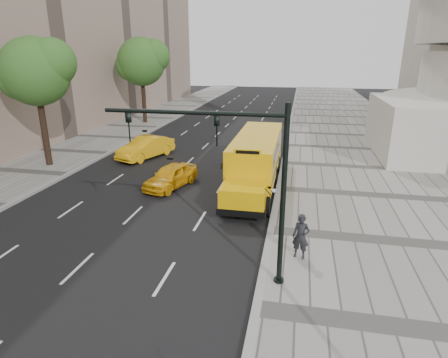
% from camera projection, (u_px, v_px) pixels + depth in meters
% --- Properties ---
extents(ground, '(140.00, 140.00, 0.00)m').
position_uv_depth(ground, '(182.00, 184.00, 23.39)').
color(ground, black).
rests_on(ground, ground).
extents(sidewalk_museum, '(12.00, 140.00, 0.15)m').
position_uv_depth(sidewalk_museum, '(385.00, 197.00, 21.12)').
color(sidewalk_museum, gray).
rests_on(sidewalk_museum, ground).
extents(sidewalk_far, '(6.00, 140.00, 0.15)m').
position_uv_depth(sidewalk_far, '(27.00, 172.00, 25.43)').
color(sidewalk_far, gray).
rests_on(sidewalk_far, ground).
extents(curb_museum, '(0.30, 140.00, 0.15)m').
position_uv_depth(curb_museum, '(278.00, 189.00, 22.24)').
color(curb_museum, gray).
rests_on(curb_museum, ground).
extents(curb_far, '(0.30, 140.00, 0.15)m').
position_uv_depth(curb_far, '(67.00, 175.00, 24.87)').
color(curb_far, gray).
rests_on(curb_far, ground).
extents(tree_b, '(5.08, 4.52, 8.85)m').
position_uv_depth(tree_b, '(36.00, 71.00, 24.85)').
color(tree_b, black).
rests_on(tree_b, ground).
extents(tree_c, '(5.84, 5.19, 9.41)m').
position_uv_depth(tree_c, '(142.00, 61.00, 41.04)').
color(tree_c, black).
rests_on(tree_c, ground).
extents(school_bus, '(2.96, 11.56, 3.19)m').
position_uv_depth(school_bus, '(256.00, 156.00, 23.08)').
color(school_bus, '#E4AA06').
rests_on(school_bus, ground).
extents(taxi_near, '(2.76, 4.41, 1.40)m').
position_uv_depth(taxi_near, '(171.00, 176.00, 22.67)').
color(taxi_near, '#EEAA0F').
rests_on(taxi_near, ground).
extents(taxi_far, '(3.43, 5.27, 1.64)m').
position_uv_depth(taxi_far, '(146.00, 148.00, 28.93)').
color(taxi_far, '#EEAA0F').
rests_on(taxi_far, ground).
extents(pedestrian, '(0.74, 0.57, 1.82)m').
position_uv_depth(pedestrian, '(301.00, 237.00, 14.47)').
color(pedestrian, black).
rests_on(pedestrian, sidewalk_museum).
extents(traffic_signal, '(6.18, 0.36, 6.40)m').
position_uv_depth(traffic_signal, '(241.00, 173.00, 12.21)').
color(traffic_signal, black).
rests_on(traffic_signal, ground).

